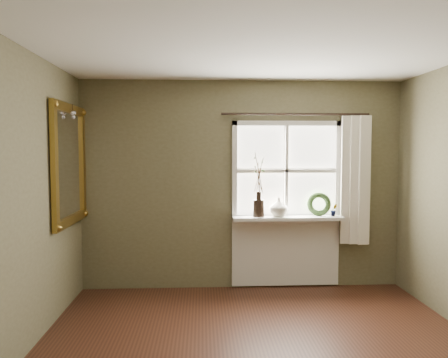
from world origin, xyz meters
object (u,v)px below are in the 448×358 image
at_px(dark_jug, 259,208).
at_px(cream_vase, 279,207).
at_px(gilt_mirror, 70,164).
at_px(wreath, 319,207).

xyz_separation_m(dark_jug, cream_vase, (0.25, 0.00, 0.01)).
bearing_deg(gilt_mirror, cream_vase, 9.91).
relative_size(cream_vase, wreath, 0.79).
distance_m(cream_vase, wreath, 0.51).
relative_size(dark_jug, wreath, 0.71).
bearing_deg(cream_vase, gilt_mirror, -170.09).
xyz_separation_m(wreath, gilt_mirror, (-2.92, -0.46, 0.55)).
bearing_deg(dark_jug, gilt_mirror, -168.97).
distance_m(wreath, gilt_mirror, 3.00).
bearing_deg(cream_vase, wreath, 4.46).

